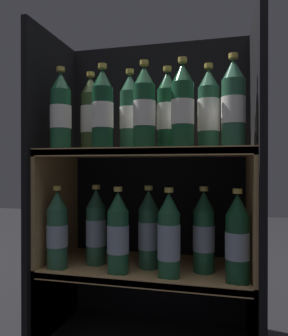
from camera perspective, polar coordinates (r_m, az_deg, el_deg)
fridge_back_wall at (r=1.24m, az=2.30°, el=-2.30°), size 0.71×0.02×1.03m
fridge_side_left at (r=1.20m, az=-15.56°, el=-2.39°), size 0.02×0.35×1.03m
fridge_side_right at (r=1.05m, az=19.06°, el=-2.76°), size 0.02×0.35×1.03m
shelf_lower at (r=1.13m, az=0.46°, el=-18.86°), size 0.67×0.31×0.25m
shelf_upper at (r=1.08m, az=0.50°, el=-6.10°), size 0.67×0.31×0.63m
bottle_upper_front_0 at (r=1.09m, az=-14.30°, el=9.33°), size 0.07×0.07×0.26m
bottle_upper_front_1 at (r=1.03m, az=-7.24°, el=9.84°), size 0.07×0.07×0.26m
bottle_upper_front_2 at (r=0.99m, az=0.03°, el=10.22°), size 0.07×0.07×0.26m
bottle_upper_front_3 at (r=0.97m, az=6.72°, el=10.44°), size 0.07×0.07×0.26m
bottle_upper_front_4 at (r=0.96m, az=15.29°, el=10.49°), size 0.07×0.07×0.26m
bottle_upper_back_0 at (r=1.12m, az=-9.26°, el=9.00°), size 0.07×0.07×0.26m
bottle_upper_back_1 at (r=1.08m, az=-2.47°, el=9.41°), size 0.07×0.07×0.26m
bottle_upper_back_2 at (r=1.05m, az=4.09°, el=9.62°), size 0.07×0.07×0.26m
bottle_upper_back_3 at (r=1.04m, az=11.19°, el=9.70°), size 0.07×0.07×0.26m
bottle_lower_front_0 at (r=1.10m, az=-14.86°, el=-10.55°), size 0.07×0.07×0.26m
bottle_lower_front_1 at (r=1.02m, az=-4.55°, el=-11.43°), size 0.07×0.07×0.26m
bottle_lower_front_2 at (r=0.98m, az=4.36°, el=-11.91°), size 0.07×0.07×0.26m
bottle_lower_front_3 at (r=0.97m, az=15.95°, el=-12.00°), size 0.07×0.07×0.26m
bottle_lower_back_0 at (r=1.12m, az=-8.34°, el=-10.34°), size 0.07×0.07×0.26m
bottle_lower_back_1 at (r=1.07m, az=0.80°, el=-10.87°), size 0.07×0.07×0.26m
bottle_lower_back_2 at (r=1.04m, az=10.37°, el=-11.12°), size 0.07×0.07×0.26m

